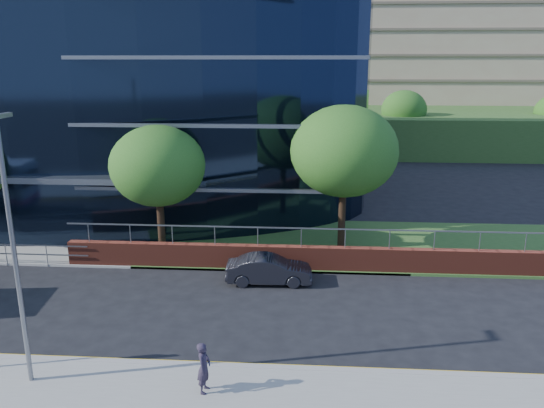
# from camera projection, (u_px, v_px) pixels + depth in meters

# --- Properties ---
(grass_verge) EXTENTS (36.00, 8.00, 0.12)m
(grass_verge) POSITION_uv_depth(u_px,v_px,m) (494.00, 247.00, 27.57)
(grass_verge) COLOR #2D511E
(grass_verge) RESTS_ON ground
(glass_office) EXTENTS (44.00, 23.10, 16.00)m
(glass_office) POSITION_uv_depth(u_px,v_px,m) (46.00, 82.00, 36.79)
(glass_office) COLOR black
(glass_office) RESTS_ON ground
(retaining_wall) EXTENTS (34.00, 0.40, 2.11)m
(retaining_wall) POSITION_uv_depth(u_px,v_px,m) (433.00, 262.00, 24.13)
(retaining_wall) COLOR maroon
(retaining_wall) RESTS_ON ground
(apartment_block) EXTENTS (60.00, 42.00, 30.00)m
(apartment_block) POSITION_uv_depth(u_px,v_px,m) (447.00, 47.00, 68.60)
(apartment_block) COLOR #2D511E
(apartment_block) RESTS_ON ground
(tree_far_c) EXTENTS (4.62, 4.62, 6.51)m
(tree_far_c) POSITION_uv_depth(u_px,v_px,m) (158.00, 166.00, 25.58)
(tree_far_c) COLOR black
(tree_far_c) RESTS_ON ground
(tree_far_d) EXTENTS (5.28, 5.28, 7.44)m
(tree_far_d) POSITION_uv_depth(u_px,v_px,m) (344.00, 151.00, 25.78)
(tree_far_d) COLOR black
(tree_far_d) RESTS_ON ground
(tree_dist_e) EXTENTS (4.62, 4.62, 6.51)m
(tree_dist_e) POSITION_uv_depth(u_px,v_px,m) (404.00, 110.00, 54.30)
(tree_dist_e) COLOR black
(tree_dist_e) RESTS_ON ground
(streetlight_east) EXTENTS (0.15, 0.77, 8.00)m
(streetlight_east) POSITION_uv_depth(u_px,v_px,m) (14.00, 246.00, 14.92)
(streetlight_east) COLOR slate
(streetlight_east) RESTS_ON pavement_near
(parked_car) EXTENTS (3.80, 1.44, 1.24)m
(parked_car) POSITION_uv_depth(u_px,v_px,m) (269.00, 270.00, 23.20)
(parked_car) COLOR black
(parked_car) RESTS_ON ground
(pedestrian) EXTENTS (0.42, 0.60, 1.55)m
(pedestrian) POSITION_uv_depth(u_px,v_px,m) (204.00, 368.00, 15.28)
(pedestrian) COLOR #271F2F
(pedestrian) RESTS_ON pavement_near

